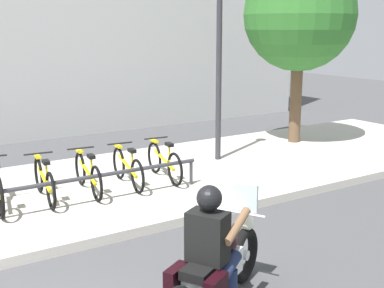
{
  "coord_description": "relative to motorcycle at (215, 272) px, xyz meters",
  "views": [
    {
      "loc": [
        -0.9,
        -4.14,
        2.99
      ],
      "look_at": [
        3.36,
        2.47,
        1.19
      ],
      "focal_mm": 48.42,
      "sensor_mm": 36.0,
      "label": 1
    }
  ],
  "objects": [
    {
      "name": "bike_rack",
      "position": [
        -0.9,
        3.6,
        0.11
      ],
      "size": [
        5.93,
        0.07,
        0.49
      ],
      "color": "#333338",
      "rests_on": "sidewalk"
    },
    {
      "name": "bicycle_5",
      "position": [
        0.25,
        4.15,
        0.02
      ],
      "size": [
        0.48,
        1.64,
        0.74
      ],
      "color": "black",
      "rests_on": "sidewalk"
    },
    {
      "name": "street_lamp",
      "position": [
        3.51,
        4.85,
        2.32
      ],
      "size": [
        0.28,
        0.28,
        4.64
      ],
      "color": "#2D2D33",
      "rests_on": "ground"
    },
    {
      "name": "tree_near_rack",
      "position": [
        6.16,
        5.25,
        2.77
      ],
      "size": [
        2.7,
        2.7,
        4.61
      ],
      "color": "brown",
      "rests_on": "ground"
    },
    {
      "name": "rider",
      "position": [
        -0.07,
        -0.03,
        0.37
      ],
      "size": [
        0.77,
        0.71,
        1.46
      ],
      "color": "black",
      "rests_on": "ground"
    },
    {
      "name": "motorcycle",
      "position": [
        0.0,
        0.0,
        0.0
      ],
      "size": [
        2.08,
        1.21,
        1.26
      ],
      "color": "black",
      "rests_on": "ground"
    },
    {
      "name": "bicycle_6",
      "position": [
        1.01,
        4.15,
        0.02
      ],
      "size": [
        0.48,
        1.6,
        0.74
      ],
      "color": "black",
      "rests_on": "sidewalk"
    },
    {
      "name": "bicycle_4",
      "position": [
        -0.51,
        4.15,
        0.02
      ],
      "size": [
        0.48,
        1.62,
        0.75
      ],
      "color": "black",
      "rests_on": "sidewalk"
    },
    {
      "name": "bicycle_7",
      "position": [
        1.77,
        4.15,
        0.03
      ],
      "size": [
        0.48,
        1.59,
        0.75
      ],
      "color": "black",
      "rests_on": "sidewalk"
    }
  ]
}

